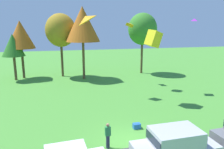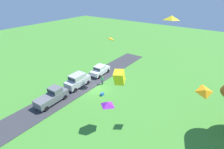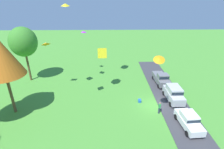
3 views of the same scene
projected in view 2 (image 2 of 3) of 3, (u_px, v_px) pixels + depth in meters
The scene contains 12 objects.
ground_plane at pixel (97, 89), 29.49m from camera, with size 120.00×120.00×0.00m, color #478E33.
pavement_strip at pixel (85, 84), 30.96m from camera, with size 36.00×4.40×0.06m, color #38383D.
car_sedan_by_flagpole at pixel (100, 70), 33.85m from camera, with size 4.51×2.20×1.84m.
car_suv_mid_row at pixel (78, 80), 29.60m from camera, with size 4.64×2.12×2.28m.
car_pickup_near_entrance at pixel (52, 96), 25.62m from camera, with size 5.07×2.21×2.14m.
person_on_lawn at pixel (102, 80), 30.48m from camera, with size 0.36×0.24×1.71m.
cooler_box at pixel (102, 94), 27.64m from camera, with size 0.56×0.40×0.40m, color blue.
kite_diamond_low_drifter at pixel (108, 104), 11.62m from camera, with size 0.74×0.82×0.30m, color purple.
kite_box_mid_center at pixel (119, 77), 19.28m from camera, with size 1.08×1.08×1.51m, color yellow.
kite_delta_over_trees at pixel (111, 39), 27.36m from camera, with size 1.27×1.27×0.31m, color orange.
kite_diamond_high_right at pixel (205, 92), 13.93m from camera, with size 1.04×0.97×0.28m, color orange.
kite_diamond_trailing_tail at pixel (171, 18), 13.00m from camera, with size 0.91×1.00×0.35m, color yellow.
Camera 2 is at (18.98, 16.84, 15.43)m, focal length 28.00 mm.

